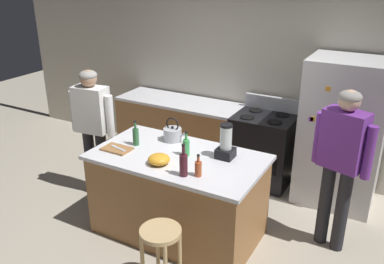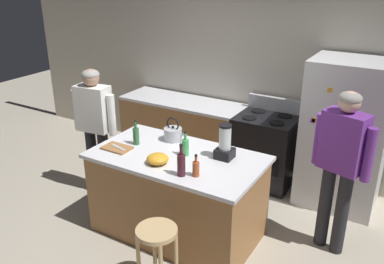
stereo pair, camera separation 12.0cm
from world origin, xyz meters
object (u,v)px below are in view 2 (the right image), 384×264
(stove_range, at_px, (265,149))
(bar_stool, at_px, (157,243))
(kitchen_island, at_px, (177,194))
(refrigerator, at_px, (344,135))
(person_by_island_left, at_px, (95,121))
(bottle_soda, at_px, (185,147))
(bottle_wine, at_px, (181,164))
(bottle_cooking_sauce, at_px, (196,168))
(blender_appliance, at_px, (225,144))
(bottle_olive_oil, at_px, (136,135))
(tea_kettle, at_px, (173,134))
(person_by_sink_right, at_px, (341,158))
(chef_knife, at_px, (118,147))
(mixing_bowl, at_px, (158,159))
(cutting_board, at_px, (117,148))

(stove_range, relative_size, bar_stool, 1.71)
(kitchen_island, relative_size, refrigerator, 0.99)
(refrigerator, distance_m, person_by_island_left, 2.94)
(person_by_island_left, relative_size, bottle_soda, 6.26)
(bottle_wine, bearing_deg, refrigerator, 59.71)
(bottle_cooking_sauce, height_order, bottle_wine, bottle_wine)
(blender_appliance, bearing_deg, bottle_olive_oil, -169.50)
(refrigerator, distance_m, bottle_olive_oil, 2.38)
(kitchen_island, bearing_deg, refrigerator, 48.34)
(blender_appliance, relative_size, tea_kettle, 1.30)
(person_by_sink_right, distance_m, bar_stool, 1.88)
(bottle_olive_oil, bearing_deg, kitchen_island, -1.44)
(bar_stool, height_order, chef_knife, chef_knife)
(kitchen_island, distance_m, bottle_wine, 0.71)
(blender_appliance, relative_size, chef_knife, 1.63)
(person_by_sink_right, bearing_deg, kitchen_island, -159.09)
(bar_stool, bearing_deg, refrigerator, 66.20)
(bottle_wine, bearing_deg, chef_knife, 170.45)
(kitchen_island, bearing_deg, person_by_island_left, 170.93)
(refrigerator, bearing_deg, chef_knife, -138.99)
(kitchen_island, xyz_separation_m, stove_range, (0.38, 1.52, 0.01))
(person_by_island_left, bearing_deg, kitchen_island, -9.07)
(bottle_soda, distance_m, mixing_bowl, 0.33)
(refrigerator, relative_size, bottle_wine, 5.57)
(stove_range, height_order, tea_kettle, tea_kettle)
(refrigerator, height_order, blender_appliance, refrigerator)
(person_by_island_left, height_order, person_by_sink_right, person_by_sink_right)
(tea_kettle, bearing_deg, bottle_soda, -38.97)
(bottle_wine, bearing_deg, person_by_island_left, 160.91)
(blender_appliance, relative_size, bottle_cooking_sauce, 1.66)
(bottle_cooking_sauce, height_order, chef_knife, bottle_cooking_sauce)
(stove_range, xyz_separation_m, person_by_sink_right, (1.09, -0.96, 0.55))
(stove_range, relative_size, bottle_wine, 3.47)
(bottle_cooking_sauce, bearing_deg, bottle_olive_oil, 162.36)
(person_by_sink_right, distance_m, blender_appliance, 1.10)
(bar_stool, bearing_deg, kitchen_island, 111.01)
(person_by_island_left, xyz_separation_m, person_by_sink_right, (2.78, 0.36, 0.04))
(refrigerator, height_order, cutting_board, refrigerator)
(bottle_cooking_sauce, xyz_separation_m, tea_kettle, (-0.63, 0.58, 0.00))
(refrigerator, relative_size, bottle_cooking_sauce, 8.15)
(bottle_olive_oil, bearing_deg, bottle_soda, 3.47)
(refrigerator, bearing_deg, mixing_bowl, -128.72)
(refrigerator, height_order, bar_stool, refrigerator)
(stove_range, distance_m, cutting_board, 2.04)
(person_by_sink_right, bearing_deg, bottle_olive_oil, -164.60)
(bottle_cooking_sauce, distance_m, tea_kettle, 0.85)
(bottle_cooking_sauce, distance_m, cutting_board, 1.02)
(bar_stool, xyz_separation_m, bottle_soda, (-0.24, 0.87, 0.51))
(person_by_sink_right, relative_size, chef_knife, 7.60)
(tea_kettle, height_order, chef_knife, tea_kettle)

